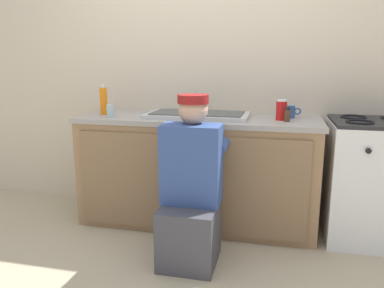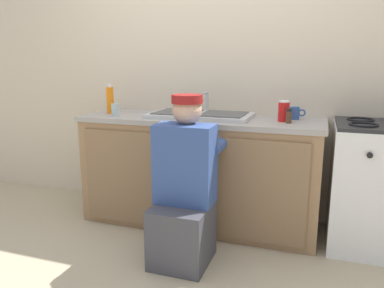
{
  "view_description": "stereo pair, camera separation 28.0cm",
  "coord_description": "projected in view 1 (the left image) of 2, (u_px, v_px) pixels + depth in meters",
  "views": [
    {
      "loc": [
        0.62,
        -2.57,
        1.31
      ],
      "look_at": [
        0.0,
        0.1,
        0.7
      ],
      "focal_mm": 35.0,
      "sensor_mm": 36.0,
      "label": 1
    },
    {
      "loc": [
        0.89,
        -2.49,
        1.31
      ],
      "look_at": [
        0.0,
        0.1,
        0.7
      ],
      "focal_mm": 35.0,
      "sensor_mm": 36.0,
      "label": 2
    }
  ],
  "objects": [
    {
      "name": "soda_cup_red",
      "position": [
        281.0,
        110.0,
        2.79
      ],
      "size": [
        0.08,
        0.08,
        0.15
      ],
      "color": "red",
      "rests_on": "countertop"
    },
    {
      "name": "coffee_mug",
      "position": [
        290.0,
        112.0,
        2.91
      ],
      "size": [
        0.13,
        0.08,
        0.09
      ],
      "color": "#335699",
      "rests_on": "countertop"
    },
    {
      "name": "plumber_person",
      "position": [
        191.0,
        194.0,
        2.44
      ],
      "size": [
        0.42,
        0.61,
        1.1
      ],
      "color": "#3F3F47",
      "rests_on": "ground_plane"
    },
    {
      "name": "stove_range",
      "position": [
        371.0,
        180.0,
        2.76
      ],
      "size": [
        0.63,
        0.62,
        0.91
      ],
      "color": "white",
      "rests_on": "ground_plane"
    },
    {
      "name": "back_wall",
      "position": [
        207.0,
        69.0,
        3.21
      ],
      "size": [
        6.0,
        0.1,
        2.5
      ],
      "primitive_type": "cube",
      "color": "beige",
      "rests_on": "ground_plane"
    },
    {
      "name": "soap_bottle_orange",
      "position": [
        104.0,
        101.0,
        3.07
      ],
      "size": [
        0.06,
        0.06,
        0.25
      ],
      "color": "orange",
      "rests_on": "countertop"
    },
    {
      "name": "water_glass",
      "position": [
        111.0,
        111.0,
        2.95
      ],
      "size": [
        0.06,
        0.06,
        0.1
      ],
      "color": "#ADC6CC",
      "rests_on": "countertop"
    },
    {
      "name": "counter_cabinet",
      "position": [
        197.0,
        173.0,
        3.05
      ],
      "size": [
        1.87,
        0.62,
        0.84
      ],
      "color": "#997551",
      "rests_on": "ground_plane"
    },
    {
      "name": "sink_double_basin",
      "position": [
        198.0,
        115.0,
        2.96
      ],
      "size": [
        0.8,
        0.44,
        0.19
      ],
      "color": "silver",
      "rests_on": "countertop"
    },
    {
      "name": "countertop",
      "position": [
        198.0,
        119.0,
        2.96
      ],
      "size": [
        1.91,
        0.62,
        0.04
      ],
      "primitive_type": "cube",
      "color": "#9E9993",
      "rests_on": "counter_cabinet"
    },
    {
      "name": "ground_plane",
      "position": [
        189.0,
        236.0,
        2.86
      ],
      "size": [
        12.0,
        12.0,
        0.0
      ],
      "primitive_type": "plane",
      "color": "tan"
    },
    {
      "name": "spice_bottle_pepper",
      "position": [
        287.0,
        115.0,
        2.72
      ],
      "size": [
        0.04,
        0.04,
        0.1
      ],
      "color": "#513823",
      "rests_on": "countertop"
    }
  ]
}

